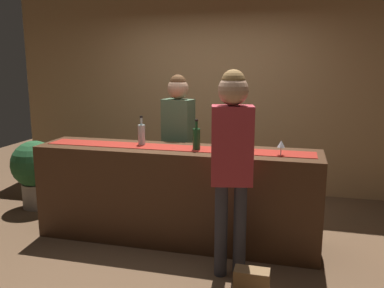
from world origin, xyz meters
name	(u,v)px	position (x,y,z in m)	size (l,w,h in m)	color
ground_plane	(176,239)	(0.00, 0.00, 0.00)	(10.00, 10.00, 0.00)	brown
back_wall	(214,89)	(0.00, 1.90, 1.45)	(6.00, 0.12, 2.90)	tan
bar_counter	(176,195)	(0.00, 0.00, 0.49)	(2.87, 0.60, 0.98)	#472B19
counter_runner_cloth	(176,148)	(0.00, 0.00, 0.98)	(2.72, 0.28, 0.01)	maroon
wine_bottle_clear	(142,134)	(-0.39, 0.06, 1.09)	(0.07, 0.07, 0.30)	#B2C6C1
wine_bottle_green	(197,139)	(0.22, -0.03, 1.09)	(0.07, 0.07, 0.30)	#194723
wine_glass_near_customer	(249,140)	(0.73, 0.07, 1.08)	(0.07, 0.07, 0.14)	silver
wine_glass_mid_counter	(281,144)	(1.03, -0.08, 1.08)	(0.07, 0.07, 0.14)	silver
bartender	(178,132)	(-0.14, 0.58, 1.04)	(0.38, 0.27, 1.69)	#26262B
customer_sipping	(232,151)	(0.66, -0.58, 1.11)	(0.37, 0.27, 1.77)	#33333D
potted_plant_tall	(35,169)	(-2.00, 0.50, 0.50)	(0.59, 0.59, 0.86)	#9E9389
handbag	(252,283)	(0.88, -0.85, 0.11)	(0.28, 0.14, 0.22)	olive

